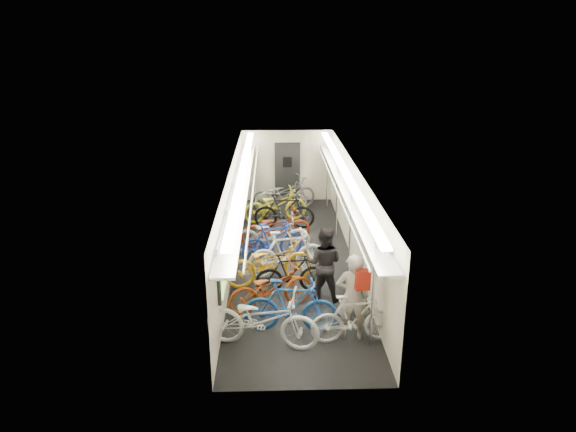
{
  "coord_description": "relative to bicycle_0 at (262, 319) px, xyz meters",
  "views": [
    {
      "loc": [
        -0.5,
        -11.8,
        5.4
      ],
      "look_at": [
        -0.13,
        0.11,
        1.15
      ],
      "focal_mm": 32.0,
      "sensor_mm": 36.0,
      "label": 1
    }
  ],
  "objects": [
    {
      "name": "bicycle_6",
      "position": [
        0.19,
        4.21,
        -0.03
      ],
      "size": [
        1.98,
        0.7,
        1.04
      ],
      "primitive_type": "imported",
      "rotation": [
        0.0,
        0.0,
        1.58
      ],
      "color": "#A2A2A6",
      "rests_on": "ground"
    },
    {
      "name": "bicycle_8",
      "position": [
        0.29,
        4.74,
        -0.04
      ],
      "size": [
        2.06,
        1.22,
        1.02
      ],
      "primitive_type": "imported",
      "rotation": [
        0.0,
        0.0,
        1.87
      ],
      "color": "maroon",
      "rests_on": "ground"
    },
    {
      "name": "bicycle_11",
      "position": [
        1.68,
        0.09,
        -0.07
      ],
      "size": [
        1.65,
        0.59,
        0.97
      ],
      "primitive_type": "imported",
      "rotation": [
        0.0,
        0.0,
        1.66
      ],
      "color": "silver",
      "rests_on": "ground"
    },
    {
      "name": "passenger_mid",
      "position": [
        1.29,
        1.77,
        0.27
      ],
      "size": [
        0.94,
        0.82,
        1.64
      ],
      "primitive_type": "imported",
      "rotation": [
        0.0,
        0.0,
        2.85
      ],
      "color": "black",
      "rests_on": "ground"
    },
    {
      "name": "bicycle_4",
      "position": [
        0.13,
        2.48,
        -0.01
      ],
      "size": [
        2.18,
        1.28,
        1.08
      ],
      "primitive_type": "imported",
      "rotation": [
        0.0,
        0.0,
        1.87
      ],
      "color": "gold",
      "rests_on": "ground"
    },
    {
      "name": "bicycle_10",
      "position": [
        0.29,
        6.62,
        -0.04
      ],
      "size": [
        2.06,
        1.13,
        1.03
      ],
      "primitive_type": "imported",
      "rotation": [
        0.0,
        0.0,
        1.81
      ],
      "color": "yellow",
      "rests_on": "ground"
    },
    {
      "name": "backpack",
      "position": [
        1.8,
        0.07,
        0.73
      ],
      "size": [
        0.27,
        0.16,
        0.38
      ],
      "primitive_type": "cube",
      "rotation": [
        0.0,
        0.0,
        0.07
      ],
      "color": "#A41B10",
      "rests_on": "passenger_near"
    },
    {
      "name": "bicycle_12",
      "position": [
        0.45,
        7.61,
        -0.08
      ],
      "size": [
        1.9,
        1.12,
        0.95
      ],
      "primitive_type": "imported",
      "rotation": [
        0.0,
        0.0,
        1.28
      ],
      "color": "slate",
      "rests_on": "ground"
    },
    {
      "name": "bicycle_0",
      "position": [
        0.0,
        0.0,
        0.0
      ],
      "size": [
        2.2,
        1.15,
        1.1
      ],
      "primitive_type": "imported",
      "rotation": [
        0.0,
        0.0,
        1.36
      ],
      "color": "silver",
      "rests_on": "ground"
    },
    {
      "name": "bicycle_1",
      "position": [
        0.54,
        0.47,
        -0.0
      ],
      "size": [
        1.87,
        0.69,
        1.1
      ],
      "primitive_type": "imported",
      "rotation": [
        0.0,
        0.0,
        1.47
      ],
      "color": "#194A9A",
      "rests_on": "ground"
    },
    {
      "name": "bicycle_3",
      "position": [
        0.6,
        2.03,
        -0.08
      ],
      "size": [
        1.62,
        0.6,
        0.95
      ],
      "primitive_type": "imported",
      "rotation": [
        0.0,
        0.0,
        1.67
      ],
      "color": "black",
      "rests_on": "ground"
    },
    {
      "name": "bicycle_14",
      "position": [
        0.62,
        7.6,
        0.0
      ],
      "size": [
        2.22,
        1.52,
        1.11
      ],
      "primitive_type": "imported",
      "rotation": [
        0.0,
        0.0,
        1.99
      ],
      "color": "slate",
      "rests_on": "ground"
    },
    {
      "name": "passenger_near",
      "position": [
        1.66,
        0.23,
        0.3
      ],
      "size": [
        0.64,
        0.44,
        1.7
      ],
      "primitive_type": "imported",
      "rotation": [
        0.0,
        0.0,
        3.08
      ],
      "color": "gray",
      "rests_on": "ground"
    },
    {
      "name": "bicycle_5",
      "position": [
        0.54,
        2.89,
        0.02
      ],
      "size": [
        1.98,
        0.98,
        1.14
      ],
      "primitive_type": "imported",
      "rotation": [
        0.0,
        0.0,
        1.81
      ],
      "color": "white",
      "rests_on": "ground"
    },
    {
      "name": "bicycle_9",
      "position": [
        0.55,
        5.99,
        -0.02
      ],
      "size": [
        1.79,
        0.58,
        1.07
      ],
      "primitive_type": "imported",
      "rotation": [
        0.0,
        0.0,
        1.53
      ],
      "color": "black",
      "rests_on": "ground"
    },
    {
      "name": "bicycle_7",
      "position": [
        0.2,
        3.83,
        -0.05
      ],
      "size": [
        1.72,
        1.06,
        1.0
      ],
      "primitive_type": "imported",
      "rotation": [
        0.0,
        0.0,
        1.96
      ],
      "color": "navy",
      "rests_on": "ground"
    },
    {
      "name": "bicycle_2",
      "position": [
        0.16,
        1.34,
        -0.07
      ],
      "size": [
        1.93,
        1.26,
        0.96
      ],
      "primitive_type": "imported",
      "rotation": [
        0.0,
        0.0,
        1.94
      ],
      "color": "#91350F",
      "rests_on": "ground"
    },
    {
      "name": "train_car_shell",
      "position": [
        0.36,
        4.45,
        1.11
      ],
      "size": [
        10.0,
        10.0,
        10.0
      ],
      "color": "black",
      "rests_on": "ground"
    }
  ]
}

